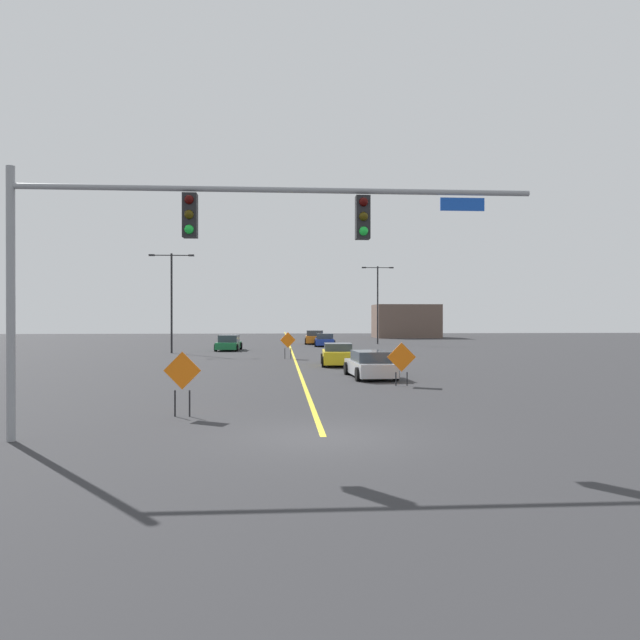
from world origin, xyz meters
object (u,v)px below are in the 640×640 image
object	(u,v)px
construction_sign_left_lane	(182,375)
construction_sign_left_shoulder	(288,342)
car_orange_distant	(315,338)
street_lamp_near_right	(172,294)
construction_sign_right_lane	(402,359)
car_green_near	(229,343)
street_lamp_mid_left	(378,298)
car_yellow_mid	(338,355)
car_silver_approaching	(370,365)
car_blue_far	(324,340)
traffic_signal_assembly	(196,236)

from	to	relation	value
construction_sign_left_lane	construction_sign_left_shoulder	distance (m)	24.27
construction_sign_left_lane	car_orange_distant	xyz separation A→B (m)	(6.67, 46.87, -0.52)
street_lamp_near_right	construction_sign_right_lane	distance (m)	27.90
car_green_near	car_orange_distant	size ratio (longest dim) A/B	1.06
street_lamp_mid_left	car_yellow_mid	world-z (taller)	street_lamp_mid_left
construction_sign_left_shoulder	car_silver_approaching	world-z (taller)	construction_sign_left_shoulder
car_yellow_mid	car_green_near	bearing A→B (deg)	115.06
street_lamp_near_right	car_blue_far	bearing A→B (deg)	39.33
street_lamp_mid_left	car_orange_distant	xyz separation A→B (m)	(-6.85, 0.17, -4.29)
traffic_signal_assembly	car_blue_far	world-z (taller)	traffic_signal_assembly
traffic_signal_assembly	car_green_near	bearing A→B (deg)	93.63
car_blue_far	car_yellow_mid	xyz separation A→B (m)	(-1.02, -24.05, 0.01)
street_lamp_mid_left	construction_sign_left_lane	world-z (taller)	street_lamp_mid_left
car_green_near	car_orange_distant	distance (m)	14.44
car_silver_approaching	street_lamp_mid_left	bearing A→B (deg)	80.00
car_silver_approaching	car_orange_distant	size ratio (longest dim) A/B	1.07
construction_sign_right_lane	construction_sign_left_lane	bearing A→B (deg)	-137.44
construction_sign_left_shoulder	car_silver_approaching	size ratio (longest dim) A/B	0.41
traffic_signal_assembly	car_blue_far	size ratio (longest dim) A/B	2.70
construction_sign_right_lane	car_yellow_mid	size ratio (longest dim) A/B	0.45
street_lamp_near_right	car_silver_approaching	distance (m)	24.69
construction_sign_right_lane	construction_sign_left_shoulder	world-z (taller)	construction_sign_left_shoulder
traffic_signal_assembly	construction_sign_left_shoulder	xyz separation A→B (m)	(2.58, 27.28, -3.66)
construction_sign_right_lane	car_green_near	world-z (taller)	construction_sign_right_lane
street_lamp_mid_left	construction_sign_left_shoulder	world-z (taller)	street_lamp_mid_left
car_blue_far	car_yellow_mid	size ratio (longest dim) A/B	1.15
car_blue_far	car_orange_distant	distance (m)	4.80
car_blue_far	street_lamp_mid_left	bearing A→B (deg)	36.63
construction_sign_left_shoulder	car_yellow_mid	size ratio (longest dim) A/B	0.46
traffic_signal_assembly	car_silver_approaching	distance (m)	15.93
construction_sign_right_lane	car_orange_distant	size ratio (longest dim) A/B	0.43
car_blue_far	traffic_signal_assembly	bearing A→B (deg)	-98.17
street_lamp_near_right	car_green_near	size ratio (longest dim) A/B	1.77
street_lamp_mid_left	construction_sign_right_lane	xyz separation A→B (m)	(-5.52, -39.35, -3.84)
street_lamp_mid_left	car_yellow_mid	size ratio (longest dim) A/B	2.09
traffic_signal_assembly	street_lamp_near_right	distance (m)	35.19
car_green_near	street_lamp_mid_left	bearing A→B (deg)	37.71
traffic_signal_assembly	car_orange_distant	world-z (taller)	traffic_signal_assembly
car_orange_distant	car_yellow_mid	xyz separation A→B (m)	(-0.33, -28.79, -0.06)
traffic_signal_assembly	construction_sign_left_lane	xyz separation A→B (m)	(-0.85, 3.25, -3.63)
construction_sign_left_lane	car_orange_distant	size ratio (longest dim) A/B	0.44
car_blue_far	car_yellow_mid	bearing A→B (deg)	-92.44
traffic_signal_assembly	car_silver_approaching	size ratio (longest dim) A/B	2.74
traffic_signal_assembly	car_green_near	size ratio (longest dim) A/B	2.75
construction_sign_left_shoulder	car_blue_far	world-z (taller)	construction_sign_left_shoulder
construction_sign_right_lane	car_yellow_mid	xyz separation A→B (m)	(-1.65, 10.73, -0.50)
construction_sign_right_lane	car_silver_approaching	world-z (taller)	construction_sign_right_lane
construction_sign_left_lane	car_yellow_mid	world-z (taller)	construction_sign_left_lane
street_lamp_mid_left	construction_sign_left_shoulder	distance (m)	25.10
car_green_near	car_orange_distant	xyz separation A→B (m)	(8.25, 11.85, 0.06)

